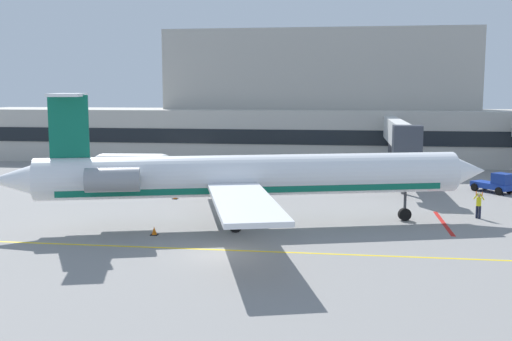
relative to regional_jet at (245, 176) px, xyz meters
name	(u,v)px	position (x,y,z in m)	size (l,w,h in m)	color
ground	(218,254)	(-0.40, -7.26, -3.49)	(120.00, 120.00, 0.11)	gray
terminal_building	(276,111)	(-2.03, 38.70, 3.02)	(73.02, 11.20, 16.90)	#B7B2A8
jet_bridge_west	(398,134)	(12.02, 21.53, 1.41)	(2.40, 20.93, 6.22)	silver
regional_jet	(245,176)	(0.00, 0.00, 0.00)	(33.59, 26.80, 9.03)	white
baggage_tug	(312,178)	(3.74, 16.75, -2.52)	(2.00, 3.12, 2.02)	#1E4CB2
pushback_tractor	(496,183)	(20.31, 16.26, -2.58)	(3.49, 3.84, 1.86)	#19389E
fuel_tank	(133,165)	(-15.14, 20.28, -1.98)	(8.46, 2.97, 2.61)	white
marshaller	(479,205)	(16.37, 4.70, -2.43)	(0.74, 0.54, 1.97)	#191E33
safety_cone_alpha	(175,196)	(-7.53, 9.26, -3.19)	(0.47, 0.47, 0.55)	orange
safety_cone_bravo	(154,231)	(-5.36, -3.48, -3.19)	(0.47, 0.47, 0.55)	orange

